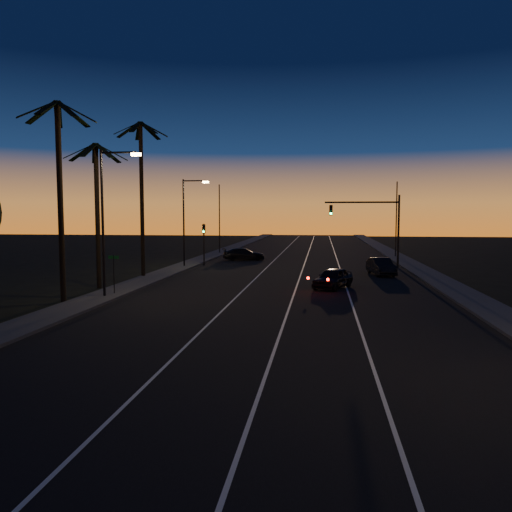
# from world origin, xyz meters

# --- Properties ---
(ground) EXTENTS (220.00, 220.00, 0.00)m
(ground) POSITION_xyz_m (0.00, 0.00, 0.00)
(ground) COLOR black
(ground) RESTS_ON ground
(road) EXTENTS (20.00, 170.00, 0.01)m
(road) POSITION_xyz_m (0.00, 30.00, 0.01)
(road) COLOR black
(road) RESTS_ON ground
(sidewalk_left) EXTENTS (2.40, 170.00, 0.16)m
(sidewalk_left) POSITION_xyz_m (-11.20, 30.00, 0.08)
(sidewalk_left) COLOR #353432
(sidewalk_left) RESTS_ON ground
(sidewalk_right) EXTENTS (2.40, 170.00, 0.16)m
(sidewalk_right) POSITION_xyz_m (11.20, 30.00, 0.08)
(sidewalk_right) COLOR #353432
(sidewalk_right) RESTS_ON ground
(lane_stripe_left) EXTENTS (0.12, 160.00, 0.01)m
(lane_stripe_left) POSITION_xyz_m (-3.00, 30.00, 0.02)
(lane_stripe_left) COLOR silver
(lane_stripe_left) RESTS_ON road
(lane_stripe_mid) EXTENTS (0.12, 160.00, 0.01)m
(lane_stripe_mid) POSITION_xyz_m (0.50, 30.00, 0.02)
(lane_stripe_mid) COLOR silver
(lane_stripe_mid) RESTS_ON road
(lane_stripe_right) EXTENTS (0.12, 160.00, 0.01)m
(lane_stripe_right) POSITION_xyz_m (4.00, 30.00, 0.02)
(lane_stripe_right) COLOR silver
(lane_stripe_right) RESTS_ON road
(palm_near) EXTENTS (4.25, 4.16, 11.53)m
(palm_near) POSITION_xyz_m (-12.60, 18.00, 7.07)
(palm_near) COLOR black
(palm_near) RESTS_ON ground
(palm_mid) EXTENTS (4.25, 4.16, 10.03)m
(palm_mid) POSITION_xyz_m (-13.20, 24.00, 6.25)
(palm_mid) COLOR black
(palm_mid) RESTS_ON ground
(palm_far) EXTENTS (4.25, 4.16, 12.53)m
(palm_far) POSITION_xyz_m (-12.20, 30.00, 7.61)
(palm_far) COLOR black
(palm_far) RESTS_ON ground
(streetlight_left_near) EXTENTS (2.55, 0.26, 9.00)m
(streetlight_left_near) POSITION_xyz_m (-10.70, 20.00, 5.32)
(streetlight_left_near) COLOR black
(streetlight_left_near) RESTS_ON ground
(streetlight_left_far) EXTENTS (2.55, 0.26, 8.50)m
(streetlight_left_far) POSITION_xyz_m (-10.69, 38.00, 5.06)
(streetlight_left_far) COLOR black
(streetlight_left_far) RESTS_ON ground
(street_sign) EXTENTS (0.70, 0.06, 2.60)m
(street_sign) POSITION_xyz_m (-10.80, 21.00, 1.66)
(street_sign) COLOR black
(street_sign) RESTS_ON ground
(signal_mast) EXTENTS (7.10, 0.41, 7.00)m
(signal_mast) POSITION_xyz_m (7.14, 39.99, 4.78)
(signal_mast) COLOR black
(signal_mast) RESTS_ON ground
(signal_post) EXTENTS (0.28, 0.37, 4.20)m
(signal_post) POSITION_xyz_m (-9.50, 39.98, 2.89)
(signal_post) COLOR black
(signal_post) RESTS_ON ground
(far_pole_left) EXTENTS (0.14, 0.14, 9.00)m
(far_pole_left) POSITION_xyz_m (-11.00, 55.00, 4.50)
(far_pole_left) COLOR black
(far_pole_left) RESTS_ON ground
(far_pole_right) EXTENTS (0.14, 0.14, 9.00)m
(far_pole_right) POSITION_xyz_m (11.00, 52.00, 4.50)
(far_pole_right) COLOR black
(far_pole_right) RESTS_ON ground
(lead_car) EXTENTS (3.38, 4.88, 1.42)m
(lead_car) POSITION_xyz_m (3.04, 25.99, 0.72)
(lead_car) COLOR black
(lead_car) RESTS_ON road
(right_car) EXTENTS (2.24, 4.59, 1.45)m
(right_car) POSITION_xyz_m (7.27, 34.20, 0.74)
(right_car) COLOR black
(right_car) RESTS_ON road
(cross_car) EXTENTS (5.04, 3.10, 1.36)m
(cross_car) POSITION_xyz_m (-6.43, 46.19, 0.69)
(cross_car) COLOR black
(cross_car) RESTS_ON road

